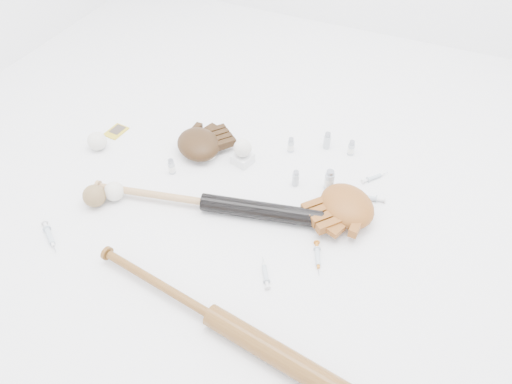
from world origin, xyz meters
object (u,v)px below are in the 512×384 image
at_px(bat_wood, 212,316).
at_px(pedestal, 243,159).
at_px(bat_dark, 205,202).
at_px(glove_dark, 198,144).

xyz_separation_m(bat_wood, pedestal, (-0.22, 0.68, -0.01)).
height_order(bat_dark, glove_dark, glove_dark).
height_order(bat_wood, glove_dark, glove_dark).
bearing_deg(pedestal, bat_dark, -93.64).
height_order(bat_dark, bat_wood, bat_wood).
xyz_separation_m(bat_dark, glove_dark, (-0.17, 0.27, 0.01)).
distance_m(bat_dark, pedestal, 0.28).
bearing_deg(pedestal, glove_dark, -175.82).
bearing_deg(glove_dark, bat_wood, -19.98).
bearing_deg(bat_wood, bat_dark, 129.87).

